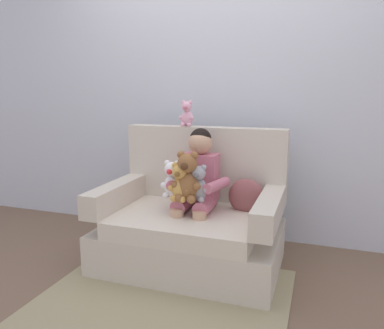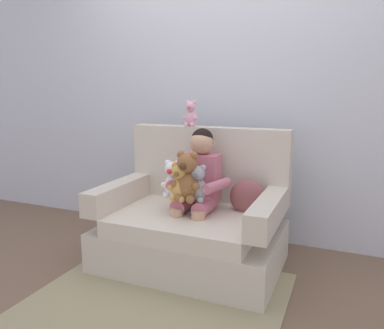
% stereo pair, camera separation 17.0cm
% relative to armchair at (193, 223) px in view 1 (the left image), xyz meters
% --- Properties ---
extents(ground_plane, '(8.00, 8.00, 0.00)m').
position_rel_armchair_xyz_m(ground_plane, '(0.00, -0.05, -0.30)').
color(ground_plane, brown).
extents(back_wall, '(6.00, 0.10, 2.60)m').
position_rel_armchair_xyz_m(back_wall, '(0.00, 0.68, 1.00)').
color(back_wall, silver).
rests_on(back_wall, ground).
extents(floor_rug, '(1.48, 1.53, 0.01)m').
position_rel_armchair_xyz_m(floor_rug, '(0.00, -0.69, -0.30)').
color(floor_rug, '#998C66').
rests_on(floor_rug, ground).
extents(armchair, '(1.26, 0.85, 0.98)m').
position_rel_armchair_xyz_m(armchair, '(0.00, 0.00, 0.00)').
color(armchair, beige).
rests_on(armchair, ground).
extents(seated_child, '(0.45, 0.39, 0.82)m').
position_rel_armchair_xyz_m(seated_child, '(0.03, 0.01, 0.32)').
color(seated_child, '#C66B7F').
rests_on(seated_child, armchair).
extents(plush_grey, '(0.15, 0.12, 0.25)m').
position_rel_armchair_xyz_m(plush_grey, '(0.09, -0.13, 0.33)').
color(plush_grey, '#9E9EA3').
rests_on(plush_grey, armchair).
extents(plush_brown, '(0.20, 0.16, 0.34)m').
position_rel_armchair_xyz_m(plush_brown, '(0.02, -0.16, 0.37)').
color(plush_brown, brown).
rests_on(plush_brown, armchair).
extents(plush_white, '(0.16, 0.13, 0.26)m').
position_rel_armchair_xyz_m(plush_white, '(-0.11, -0.12, 0.34)').
color(plush_white, white).
rests_on(plush_white, armchair).
extents(plush_honey, '(0.16, 0.13, 0.26)m').
position_rel_armchair_xyz_m(plush_honey, '(-0.03, -0.17, 0.34)').
color(plush_honey, gold).
rests_on(plush_honey, armchair).
extents(plush_pink_on_backrest, '(0.12, 0.10, 0.20)m').
position_rel_armchair_xyz_m(plush_pink_on_backrest, '(-0.15, 0.30, 0.77)').
color(plush_pink_on_backrest, '#EAA8BC').
rests_on(plush_pink_on_backrest, armchair).
extents(throw_pillow, '(0.27, 0.14, 0.26)m').
position_rel_armchair_xyz_m(throw_pillow, '(0.37, 0.10, 0.21)').
color(throw_pillow, '#8C4C4C').
rests_on(throw_pillow, armchair).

